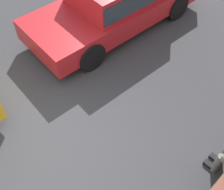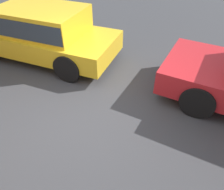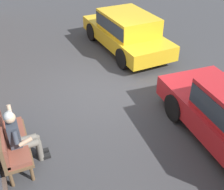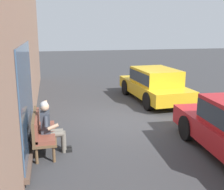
% 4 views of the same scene
% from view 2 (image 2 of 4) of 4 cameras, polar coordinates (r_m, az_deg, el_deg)
% --- Properties ---
extents(ground_plane, '(60.00, 60.00, 0.00)m').
position_cam_2_polar(ground_plane, '(4.49, -7.38, -5.87)').
color(ground_plane, '#38383A').
extents(parked_car_mid, '(4.36, 2.00, 1.40)m').
position_cam_2_polar(parked_car_mid, '(6.43, -18.09, 15.68)').
color(parked_car_mid, gold).
rests_on(parked_car_mid, ground_plane).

